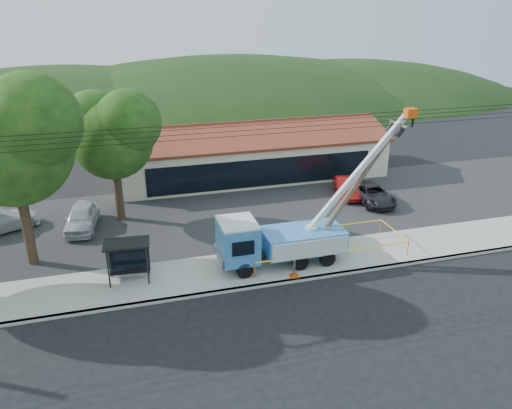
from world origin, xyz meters
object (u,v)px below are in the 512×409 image
object	(u,v)px
utility_truck	(278,239)
leaning_pole	(360,179)
car_red	(346,197)
bus_shelter	(128,251)
car_dark	(371,203)
car_silver	(84,230)

from	to	relation	value
utility_truck	leaning_pole	distance (m)	5.62
utility_truck	car_red	size ratio (longest dim) A/B	2.75
utility_truck	bus_shelter	distance (m)	8.15
leaning_pole	utility_truck	bearing A→B (deg)	-178.56
leaning_pole	car_red	bearing A→B (deg)	67.13
utility_truck	car_dark	size ratio (longest dim) A/B	2.34
car_silver	car_red	distance (m)	19.21
leaning_pole	car_dark	size ratio (longest dim) A/B	1.77
car_silver	car_red	xyz separation A→B (m)	(19.19, 0.74, 0.00)
bus_shelter	car_silver	xyz separation A→B (m)	(-2.66, 7.50, -1.78)
leaning_pole	car_silver	bearing A→B (deg)	153.10
bus_shelter	car_red	size ratio (longest dim) A/B	0.61
bus_shelter	car_silver	world-z (taller)	bus_shelter
utility_truck	leaning_pole	bearing A→B (deg)	1.44
bus_shelter	car_silver	distance (m)	8.16
utility_truck	leaning_pole	xyz separation A→B (m)	(4.77, 0.12, 2.97)
leaning_pole	bus_shelter	world-z (taller)	leaning_pole
utility_truck	car_red	xyz separation A→B (m)	(8.41, 8.75, -1.68)
utility_truck	leaning_pole	size ratio (longest dim) A/B	1.32
leaning_pole	car_red	xyz separation A→B (m)	(3.64, 8.63, -4.65)
car_silver	car_red	bearing A→B (deg)	9.05
car_red	leaning_pole	bearing A→B (deg)	-101.43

